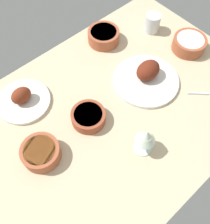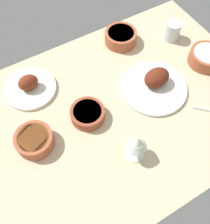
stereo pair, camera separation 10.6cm
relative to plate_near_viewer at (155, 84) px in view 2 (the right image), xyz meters
The scene contains 9 objects.
dining_table 26.04cm from the plate_near_viewer, ahead, with size 140.00×90.00×4.00cm, color #C6B28E.
plate_near_viewer is the anchor object (origin of this frame).
plate_center_main 54.29cm from the plate_near_viewer, 29.08° to the right, with size 22.73×22.73×8.74cm.
bowl_potatoes 32.38cm from the plate_near_viewer, ahead, with size 13.96×13.96×4.92cm.
bowl_soup 55.45cm from the plate_near_viewer, ahead, with size 14.56×14.56×5.94cm.
bowl_pasta 31.18cm from the plate_near_viewer, 93.66° to the right, with size 15.33×15.33×6.18cm.
bowl_cream 29.14cm from the plate_near_viewer, behind, with size 15.65×15.65×6.23cm.
wine_glass 33.89cm from the plate_near_viewer, 41.43° to the left, with size 7.60×7.60×14.00cm.
water_tumbler 32.71cm from the plate_near_viewer, 140.61° to the right, with size 7.59×7.59×9.22cm, color silver.
Camera 2 is at (27.31, 46.71, 97.67)cm, focal length 41.76 mm.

